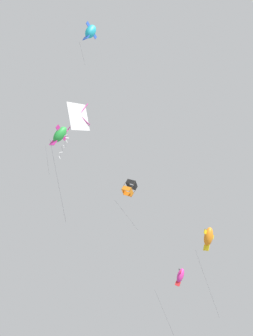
{
  "coord_description": "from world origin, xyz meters",
  "views": [
    {
      "loc": [
        14.47,
        -11.78,
        16.57
      ],
      "look_at": [
        2.58,
        -1.12,
        32.45
      ],
      "focal_mm": 29.76,
      "sensor_mm": 36.0,
      "label": 1
    }
  ],
  "objects": [
    {
      "name": "kite_box_far_centre",
      "position": [
        -0.87,
        2.38,
        34.53
      ],
      "size": [
        2.72,
        2.2,
        4.89
      ],
      "rotation": [
        0.49,
        0.0,
        2.18
      ],
      "color": "black"
    },
    {
      "name": "kite_fish_mid_left",
      "position": [
        -1.42,
        -5.72,
        36.68
      ],
      "size": [
        1.98,
        1.58,
        5.27
      ],
      "rotation": [
        0.46,
        0.0,
        2.06
      ],
      "color": "green"
    },
    {
      "name": "kite_diamond_near_left",
      "position": [
        5.86,
        -7.73,
        29.66
      ],
      "size": [
        1.91,
        2.11,
        7.46
      ],
      "rotation": [
        0.39,
        0.0,
        2.16
      ],
      "color": "white"
    },
    {
      "name": "kite_fish_highest",
      "position": [
        1.22,
        5.83,
        26.03
      ],
      "size": [
        2.66,
        2.49,
        8.2
      ],
      "rotation": [
        0.44,
        0.0,
        2.23
      ],
      "color": "#DB2D93"
    },
    {
      "name": "kite_fish_upper_right",
      "position": [
        3.64,
        7.24,
        29.01
      ],
      "size": [
        1.86,
        1.44,
        6.81
      ],
      "rotation": [
        0.45,
        0.0,
        1.64
      ],
      "color": "orange"
    },
    {
      "name": "kite_fish_low_drifter",
      "position": [
        6.99,
        -8.72,
        38.65
      ],
      "size": [
        1.48,
        1.27,
        5.05
      ],
      "rotation": [
        0.35,
        0.0,
        1.94
      ],
      "color": "#1EB2C6"
    }
  ]
}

